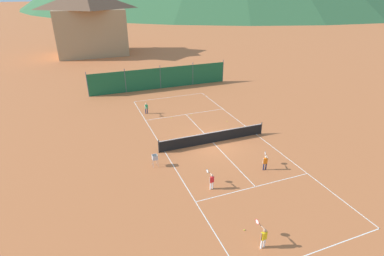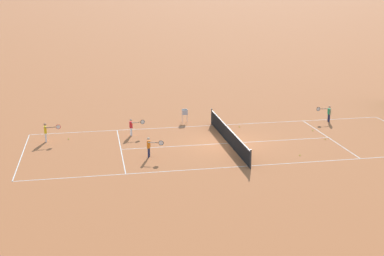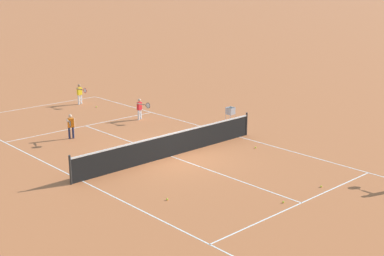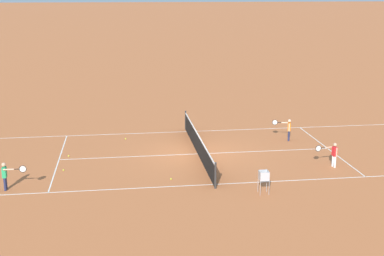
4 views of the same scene
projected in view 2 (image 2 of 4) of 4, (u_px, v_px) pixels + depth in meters
ground_plane at (228, 143)px, 31.96m from camera, size 600.00×600.00×0.00m
court_line_markings at (228, 143)px, 31.96m from camera, size 8.25×23.85×0.01m
tennis_net at (228, 135)px, 31.83m from camera, size 9.18×0.08×1.06m
player_far_service at (46, 131)px, 32.07m from camera, size 0.40×1.00×1.17m
player_near_service at (328, 112)px, 36.63m from camera, size 0.39×0.95×1.11m
player_near_baseline at (132, 126)px, 33.35m from camera, size 0.36×0.97×1.09m
player_far_baseline at (150, 146)px, 29.34m from camera, size 0.63×0.89×1.12m
tennis_ball_alley_right at (68, 139)px, 32.71m from camera, size 0.07×0.07×0.07m
tennis_ball_near_corner at (325, 139)px, 32.63m from camera, size 0.07×0.07×0.07m
tennis_ball_far_corner at (313, 130)px, 34.55m from camera, size 0.07×0.07×0.07m
tennis_ball_mid_court at (239, 127)px, 35.40m from camera, size 0.07×0.07×0.07m
tennis_ball_service_box at (300, 155)px, 29.71m from camera, size 0.07×0.07×0.07m
ball_hopper at (185, 113)px, 36.49m from camera, size 0.36×0.36×0.89m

